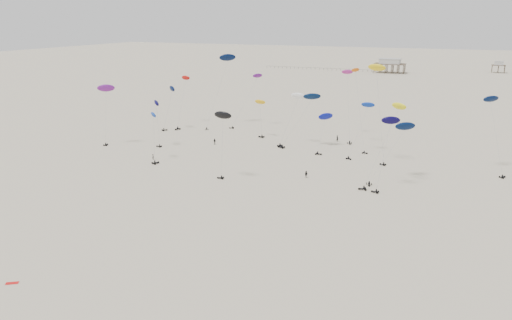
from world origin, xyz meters
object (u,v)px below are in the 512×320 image
at_px(rig_0, 348,95).
at_px(rig_4, 399,135).
at_px(pavilion_main, 389,67).
at_px(rig_9, 252,87).
at_px(spectator_0, 153,160).
at_px(pavilion_small, 498,68).

bearing_deg(rig_0, rig_4, 99.33).
relative_size(pavilion_main, rig_4, 1.30).
distance_m(rig_4, rig_9, 70.38).
bearing_deg(pavilion_main, spectator_0, -95.80).
xyz_separation_m(rig_4, rig_9, (-56.44, 41.92, 3.17)).
xyz_separation_m(pavilion_small, spectator_0, (-95.45, -280.37, -3.49)).
height_order(pavilion_small, spectator_0, pavilion_small).
relative_size(pavilion_main, rig_0, 0.85).
relative_size(rig_9, spectator_0, 10.43).
xyz_separation_m(pavilion_main, rig_0, (16.73, -202.43, 9.21)).
relative_size(pavilion_small, spectator_0, 4.71).
relative_size(pavilion_main, rig_9, 1.05).
height_order(rig_0, rig_9, rig_0).
bearing_deg(spectator_0, pavilion_main, -53.33).
bearing_deg(pavilion_small, rig_0, -102.91).
height_order(pavilion_main, pavilion_small, pavilion_main).
bearing_deg(pavilion_small, rig_9, -111.19).
height_order(pavilion_small, rig_9, rig_9).
height_order(pavilion_main, rig_4, rig_4).
xyz_separation_m(pavilion_main, spectator_0, (-25.45, -250.37, -4.22)).
distance_m(pavilion_main, spectator_0, 251.70).
bearing_deg(rig_0, pavilion_main, -105.05).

